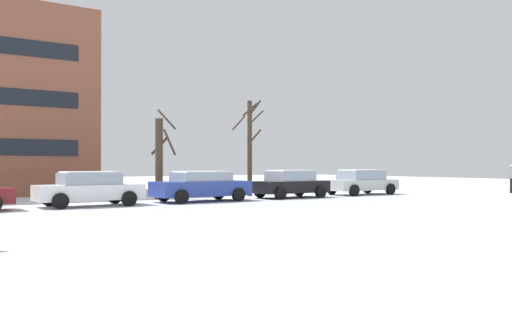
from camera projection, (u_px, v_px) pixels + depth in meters
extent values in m
plane|color=white|center=(2.00, 234.00, 13.55)|extent=(120.00, 120.00, 0.00)
cube|color=white|center=(89.00, 192.00, 22.59)|extent=(4.32, 1.72, 0.64)
cube|color=#8C99A8|center=(89.00, 179.00, 22.59)|extent=(2.37, 1.58, 0.50)
cube|color=white|center=(89.00, 172.00, 22.59)|extent=(2.16, 1.46, 0.06)
cylinder|color=black|center=(115.00, 196.00, 24.10)|extent=(0.64, 0.22, 0.64)
cylinder|color=black|center=(129.00, 199.00, 22.64)|extent=(0.64, 0.22, 0.64)
cylinder|color=black|center=(49.00, 199.00, 22.53)|extent=(0.64, 0.22, 0.64)
cylinder|color=black|center=(60.00, 201.00, 21.07)|extent=(0.64, 0.22, 0.64)
cube|color=#283D93|center=(201.00, 188.00, 25.51)|extent=(4.59, 1.88, 0.69)
cube|color=#8C99A8|center=(201.00, 177.00, 25.51)|extent=(2.53, 1.73, 0.42)
cube|color=white|center=(201.00, 172.00, 25.51)|extent=(2.30, 1.60, 0.06)
cylinder|color=black|center=(218.00, 193.00, 27.13)|extent=(0.64, 0.22, 0.64)
cylinder|color=black|center=(239.00, 195.00, 25.55)|extent=(0.64, 0.22, 0.64)
cylinder|color=black|center=(164.00, 195.00, 25.46)|extent=(0.64, 0.22, 0.64)
cylinder|color=black|center=(182.00, 197.00, 23.88)|extent=(0.64, 0.22, 0.64)
cube|color=black|center=(290.00, 187.00, 28.40)|extent=(4.07, 1.78, 0.62)
cube|color=#8C99A8|center=(290.00, 176.00, 28.40)|extent=(2.24, 1.64, 0.52)
cube|color=white|center=(290.00, 171.00, 28.40)|extent=(2.03, 1.51, 0.06)
cylinder|color=black|center=(299.00, 190.00, 29.89)|extent=(0.64, 0.22, 0.64)
cylinder|color=black|center=(321.00, 192.00, 28.38)|extent=(0.64, 0.22, 0.64)
cylinder|color=black|center=(260.00, 192.00, 28.41)|extent=(0.64, 0.22, 0.64)
cylinder|color=black|center=(280.00, 193.00, 26.90)|extent=(0.64, 0.22, 0.64)
cube|color=silver|center=(361.00, 185.00, 31.41)|extent=(4.49, 1.81, 0.60)
cube|color=#8C99A8|center=(361.00, 175.00, 31.42)|extent=(2.47, 1.66, 0.53)
cube|color=white|center=(361.00, 170.00, 31.42)|extent=(2.24, 1.53, 0.06)
cylinder|color=black|center=(367.00, 188.00, 32.99)|extent=(0.64, 0.22, 0.64)
cylinder|color=black|center=(390.00, 189.00, 31.46)|extent=(0.64, 0.22, 0.64)
cylinder|color=black|center=(332.00, 189.00, 31.35)|extent=(0.64, 0.22, 0.64)
cylinder|color=black|center=(354.00, 190.00, 29.83)|extent=(0.64, 0.22, 0.64)
cylinder|color=black|center=(511.00, 186.00, 33.01)|extent=(0.14, 0.14, 0.89)
cube|color=slate|center=(512.00, 173.00, 33.21)|extent=(0.30, 0.41, 0.65)
sphere|color=tan|center=(512.00, 166.00, 33.21)|extent=(0.22, 0.22, 0.22)
cylinder|color=#423326|center=(250.00, 148.00, 29.87)|extent=(0.27, 0.27, 5.29)
cylinder|color=#423326|center=(255.00, 118.00, 30.33)|extent=(0.46, 1.09, 0.85)
cylinder|color=#423326|center=(239.00, 123.00, 30.19)|extent=(1.29, 0.79, 0.92)
cylinder|color=#423326|center=(256.00, 136.00, 30.15)|extent=(0.18, 0.93, 0.70)
cylinder|color=#423326|center=(255.00, 108.00, 30.21)|extent=(0.34, 0.93, 0.86)
cylinder|color=#423326|center=(250.00, 109.00, 30.30)|extent=(0.77, 0.61, 0.79)
cylinder|color=#423326|center=(159.00, 159.00, 27.20)|extent=(0.39, 0.39, 4.08)
cylinder|color=#423326|center=(170.00, 142.00, 27.02)|extent=(1.08, 0.87, 1.31)
cylinder|color=#423326|center=(160.00, 145.00, 27.62)|extent=(0.89, 0.58, 1.01)
cylinder|color=#423326|center=(167.00, 119.00, 26.85)|extent=(1.19, 0.45, 0.96)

